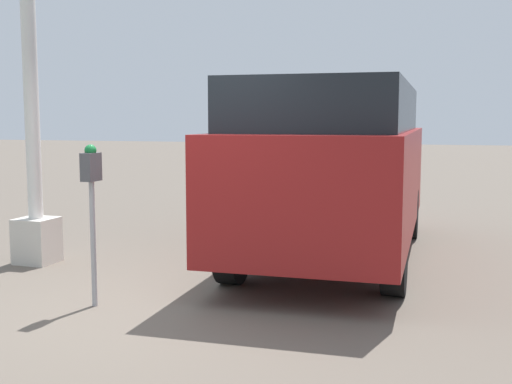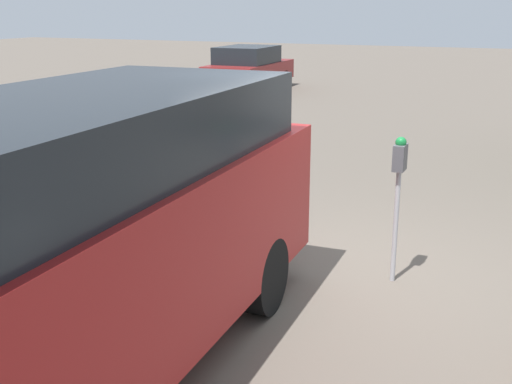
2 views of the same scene
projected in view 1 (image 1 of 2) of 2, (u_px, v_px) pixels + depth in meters
The scene contains 5 objects.
ground_plane at pixel (152, 306), 6.03m from camera, with size 80.00×80.00×0.00m, color #60564C.
parking_meter_near at pixel (92, 188), 5.90m from camera, with size 0.20×0.11×1.52m.
parking_meter_far at pixel (271, 153), 11.86m from camera, with size 0.20×0.11×1.51m.
lamp_post at pixel (30, 62), 7.56m from camera, with size 0.44×0.44×6.73m.
parked_van at pixel (336, 165), 8.00m from camera, with size 5.24×2.05×2.16m.
Camera 1 is at (-5.31, -2.68, 1.75)m, focal length 45.00 mm.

